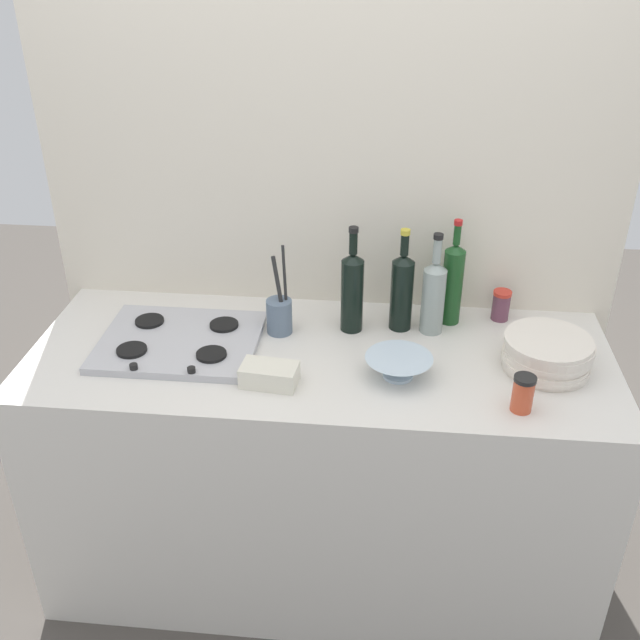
% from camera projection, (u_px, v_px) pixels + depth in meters
% --- Properties ---
extents(ground_plane, '(6.00, 6.00, 0.00)m').
position_uv_depth(ground_plane, '(320.00, 560.00, 2.70)').
color(ground_plane, '#47423D').
rests_on(ground_plane, ground).
extents(counter_block, '(1.80, 0.70, 0.90)m').
position_uv_depth(counter_block, '(320.00, 466.00, 2.47)').
color(counter_block, silver).
rests_on(counter_block, ground).
extents(backsplash_panel, '(1.90, 0.06, 2.50)m').
position_uv_depth(backsplash_panel, '(332.00, 202.00, 2.41)').
color(backsplash_panel, beige).
rests_on(backsplash_panel, ground).
extents(stovetop_hob, '(0.49, 0.40, 0.04)m').
position_uv_depth(stovetop_hob, '(180.00, 341.00, 2.29)').
color(stovetop_hob, '#B2B2B7').
rests_on(stovetop_hob, counter_block).
extents(plate_stack, '(0.26, 0.26, 0.11)m').
position_uv_depth(plate_stack, '(547.00, 354.00, 2.15)').
color(plate_stack, silver).
rests_on(plate_stack, counter_block).
extents(wine_bottle_leftmost, '(0.07, 0.07, 0.34)m').
position_uv_depth(wine_bottle_leftmost, '(433.00, 295.00, 2.31)').
color(wine_bottle_leftmost, gray).
rests_on(wine_bottle_leftmost, counter_block).
extents(wine_bottle_mid_left, '(0.07, 0.07, 0.34)m').
position_uv_depth(wine_bottle_mid_left, '(402.00, 290.00, 2.32)').
color(wine_bottle_mid_left, black).
rests_on(wine_bottle_mid_left, counter_block).
extents(wine_bottle_mid_right, '(0.07, 0.07, 0.36)m').
position_uv_depth(wine_bottle_mid_right, '(352.00, 290.00, 2.31)').
color(wine_bottle_mid_right, black).
rests_on(wine_bottle_mid_right, counter_block).
extents(wine_bottle_rightmost, '(0.07, 0.07, 0.36)m').
position_uv_depth(wine_bottle_rightmost, '(452.00, 282.00, 2.36)').
color(wine_bottle_rightmost, '#19471E').
rests_on(wine_bottle_rightmost, counter_block).
extents(mixing_bowl, '(0.20, 0.20, 0.07)m').
position_uv_depth(mixing_bowl, '(399.00, 366.00, 2.13)').
color(mixing_bowl, silver).
rests_on(mixing_bowl, counter_block).
extents(butter_dish, '(0.17, 0.11, 0.06)m').
position_uv_depth(butter_dish, '(269.00, 375.00, 2.10)').
color(butter_dish, silver).
rests_on(butter_dish, counter_block).
extents(utensil_crock, '(0.08, 0.09, 0.29)m').
position_uv_depth(utensil_crock, '(279.00, 314.00, 2.34)').
color(utensil_crock, slate).
rests_on(utensil_crock, counter_block).
extents(condiment_jar_front, '(0.06, 0.06, 0.10)m').
position_uv_depth(condiment_jar_front, '(501.00, 305.00, 2.41)').
color(condiment_jar_front, '#66384C').
rests_on(condiment_jar_front, counter_block).
extents(condiment_jar_rear, '(0.06, 0.06, 0.11)m').
position_uv_depth(condiment_jar_rear, '(523.00, 393.00, 1.97)').
color(condiment_jar_rear, '#C64C2D').
rests_on(condiment_jar_rear, counter_block).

